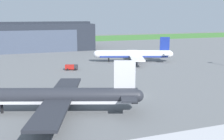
{
  "coord_description": "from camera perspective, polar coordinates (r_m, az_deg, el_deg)",
  "views": [
    {
      "loc": [
        -27.73,
        -60.89,
        21.17
      ],
      "look_at": [
        -0.77,
        19.36,
        3.15
      ],
      "focal_mm": 41.34,
      "sensor_mm": 36.0,
      "label": 1
    }
  ],
  "objects": [
    {
      "name": "airliner_far_left",
      "position": [
        119.06,
        4.81,
        3.45
      ],
      "size": [
        35.07,
        32.27,
        11.5
      ],
      "color": "white",
      "rests_on": "ground_plane"
    },
    {
      "name": "ground_plane",
      "position": [
        70.17,
        5.67,
        -5.6
      ],
      "size": [
        440.0,
        440.0,
        0.0
      ],
      "primitive_type": "plane",
      "color": "slate"
    },
    {
      "name": "airliner_near_left",
      "position": [
        57.86,
        -12.18,
        -5.79
      ],
      "size": [
        36.92,
        33.82,
        11.78
      ],
      "color": "#282B33",
      "rests_on": "ground_plane"
    },
    {
      "name": "fuel_bowser",
      "position": [
        102.65,
        -8.94,
        0.66
      ],
      "size": [
        5.29,
        3.29,
        2.09
      ],
      "color": "#2D2D33",
      "rests_on": "ground_plane"
    },
    {
      "name": "maintenance_hangar",
      "position": [
        169.54,
        -20.99,
        6.83
      ],
      "size": [
        94.81,
        33.58,
        17.24
      ],
      "color": "#232833",
      "rests_on": "ground_plane"
    },
    {
      "name": "grass_field_strip",
      "position": [
        236.96,
        -11.85,
        6.65
      ],
      "size": [
        440.0,
        56.0,
        0.08
      ],
      "primitive_type": "cube",
      "color": "#417B34",
      "rests_on": "ground_plane"
    }
  ]
}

